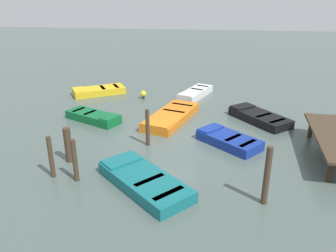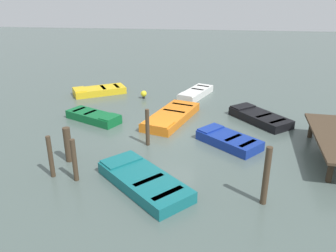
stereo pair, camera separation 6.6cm
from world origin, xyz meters
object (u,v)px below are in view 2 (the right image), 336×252
at_px(marker_buoy, 144,94).
at_px(rowboat_teal, 143,181).
at_px(rowboat_yellow, 99,91).
at_px(rowboat_white, 196,93).
at_px(rowboat_green, 94,117).
at_px(rowboat_orange, 171,116).
at_px(mooring_piling_far_left, 68,145).
at_px(rowboat_blue, 229,140).
at_px(rowboat_black, 260,117).
at_px(mooring_piling_far_right, 266,176).
at_px(mooring_piling_mid_right, 51,157).
at_px(mooring_piling_mid_left, 74,160).
at_px(mooring_piling_near_right, 147,127).

bearing_deg(marker_buoy, rowboat_teal, 10.68).
bearing_deg(rowboat_yellow, rowboat_white, 151.27).
xyz_separation_m(rowboat_green, marker_buoy, (-3.89, 1.80, 0.07)).
distance_m(rowboat_green, marker_buoy, 4.28).
relative_size(rowboat_orange, mooring_piling_far_left, 3.13).
bearing_deg(rowboat_blue, marker_buoy, -9.38).
bearing_deg(rowboat_blue, mooring_piling_far_left, 61.48).
xyz_separation_m(rowboat_yellow, rowboat_black, (3.52, 9.34, -0.00)).
xyz_separation_m(rowboat_teal, rowboat_yellow, (-10.10, -4.73, 0.00)).
xyz_separation_m(rowboat_orange, mooring_piling_far_right, (6.64, 3.62, 0.75)).
relative_size(rowboat_white, marker_buoy, 6.68).
xyz_separation_m(rowboat_yellow, rowboat_green, (4.46, 1.14, 0.00)).
height_order(rowboat_orange, mooring_piling_mid_right, mooring_piling_mid_right).
height_order(rowboat_orange, rowboat_yellow, same).
xyz_separation_m(mooring_piling_mid_left, marker_buoy, (-9.42, 0.59, -0.49)).
height_order(rowboat_yellow, mooring_piling_near_right, mooring_piling_near_right).
relative_size(rowboat_green, mooring_piling_mid_right, 1.96).
distance_m(rowboat_yellow, marker_buoy, 2.99).
height_order(rowboat_blue, rowboat_white, same).
distance_m(mooring_piling_far_left, marker_buoy, 8.22).
distance_m(rowboat_black, mooring_piling_mid_left, 9.54).
xyz_separation_m(rowboat_teal, mooring_piling_mid_right, (-0.25, -3.30, 0.56)).
distance_m(mooring_piling_far_left, mooring_piling_mid_left, 1.55).
relative_size(rowboat_orange, mooring_piling_far_right, 2.23).
relative_size(rowboat_teal, rowboat_green, 1.20).
height_order(rowboat_teal, rowboat_green, same).
xyz_separation_m(rowboat_teal, mooring_piling_far_left, (-1.43, -3.17, 0.47)).
distance_m(rowboat_blue, mooring_piling_far_left, 6.54).
distance_m(rowboat_yellow, mooring_piling_mid_left, 10.29).
relative_size(rowboat_green, marker_buoy, 6.32).
bearing_deg(mooring_piling_far_right, rowboat_black, 174.00).
distance_m(rowboat_blue, mooring_piling_mid_left, 6.45).
relative_size(rowboat_yellow, marker_buoy, 6.94).
bearing_deg(mooring_piling_mid_left, rowboat_blue, 123.59).
xyz_separation_m(rowboat_orange, rowboat_teal, (6.14, -0.24, 0.00)).
bearing_deg(mooring_piling_mid_right, mooring_piling_mid_left, 81.10).
relative_size(rowboat_white, rowboat_black, 0.97).
bearing_deg(mooring_piling_near_right, rowboat_black, 123.88).
height_order(mooring_piling_mid_right, mooring_piling_near_right, mooring_piling_near_right).
height_order(rowboat_black, mooring_piling_far_right, mooring_piling_far_right).
bearing_deg(mooring_piling_mid_left, mooring_piling_far_right, 84.43).
relative_size(rowboat_green, mooring_piling_far_right, 1.57).
bearing_deg(mooring_piling_mid_right, mooring_piling_far_left, 173.82).
distance_m(rowboat_black, mooring_piling_far_right, 7.16).
bearing_deg(rowboat_white, rowboat_blue, 36.80).
height_order(rowboat_black, mooring_piling_mid_left, mooring_piling_mid_left).
bearing_deg(mooring_piling_mid_left, rowboat_white, 160.35).
height_order(mooring_piling_far_right, mooring_piling_mid_left, mooring_piling_far_right).
relative_size(rowboat_orange, rowboat_black, 1.31).
relative_size(rowboat_teal, mooring_piling_near_right, 2.27).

